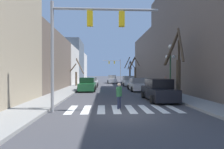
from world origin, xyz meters
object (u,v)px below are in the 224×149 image
Objects in this scene: car_at_intersection at (138,85)px; car_driving_away_lane at (91,82)px; street_lamp_right_corner at (170,60)px; car_driving_toward_lane at (128,81)px; traffic_signal_far at (116,65)px; car_parked_right_far at (87,85)px; car_parked_right_near at (112,79)px; street_tree_right_far at (77,73)px; traffic_signal_near at (83,33)px; pedestrian_on_left_sidewalk at (119,93)px; street_tree_right_near at (177,64)px; car_parked_right_mid at (158,90)px; street_tree_left_far at (135,71)px; street_tree_right_mid at (130,71)px; pedestrian_near_right_corner at (165,82)px.

car_at_intersection reaches higher than car_driving_away_lane.
car_driving_toward_lane is (-1.85, 14.42, -2.67)m from street_lamp_right_corner.
traffic_signal_far is at bearing 93.69° from street_lamp_right_corner.
traffic_signal_far is 1.42× the size of car_parked_right_far.
car_parked_right_near is 11.46m from street_tree_right_far.
traffic_signal_near is at bearing 155.23° from car_at_intersection.
car_at_intersection is at bearing -89.04° from traffic_signal_far.
street_lamp_right_corner reaches higher than pedestrian_on_left_sidewalk.
pedestrian_on_left_sidewalk is at bearing -73.82° from street_tree_right_far.
car_parked_right_near is at bearing 8.08° from car_at_intersection.
car_parked_right_far is 11.32m from pedestrian_on_left_sidewalk.
street_tree_right_far is at bearing 97.03° from car_driving_toward_lane.
street_lamp_right_corner is at bearing -51.43° from street_tree_right_far.
pedestrian_on_left_sidewalk is 0.27× the size of street_tree_right_near.
street_tree_right_near is at bearing 32.34° from traffic_signal_near.
car_parked_right_mid is (0.60, -39.71, -3.80)m from traffic_signal_far.
street_lamp_right_corner is 17.11m from street_tree_right_far.
street_tree_left_far is 13.97m from street_tree_right_far.
street_tree_left_far is at bearing 88.42° from street_lamp_right_corner.
street_tree_right_mid is at bearing -5.87° from car_at_intersection.
street_lamp_right_corner is 25.57m from street_tree_right_mid.
car_driving_toward_lane is 0.76× the size of street_tree_right_near.
car_driving_toward_lane is 0.79× the size of street_tree_left_far.
car_at_intersection is 2.87× the size of pedestrian_near_right_corner.
car_parked_right_near is 17.06m from car_at_intersection.
car_parked_right_far is (-8.19, 5.74, -2.69)m from street_lamp_right_corner.
traffic_signal_far reaches higher than street_tree_right_near.
traffic_signal_near is 18.96m from car_driving_away_lane.
street_tree_right_mid reaches higher than street_tree_right_far.
pedestrian_on_left_sidewalk is at bearing 113.12° from pedestrian_near_right_corner.
car_at_intersection is at bearing 179.76° from car_driving_toward_lane.
street_tree_left_far is (8.79, 15.88, 1.87)m from car_parked_right_far.
car_parked_right_far is at bearing 167.09° from car_parked_right_near.
car_parked_right_near is 8.71m from car_driving_toward_lane.
pedestrian_near_right_corner is at bearing -84.39° from traffic_signal_far.
street_tree_right_near is at bearing 157.33° from pedestrian_on_left_sidewalk.
street_lamp_right_corner is 0.98× the size of car_driving_away_lane.
car_parked_right_near reaches higher than car_driving_away_lane.
car_driving_away_lane is at bearing -133.96° from street_tree_left_far.
car_parked_right_far is 2.71× the size of pedestrian_near_right_corner.
street_tree_right_far is 18.16m from street_tree_right_near.
street_lamp_right_corner reaches higher than street_tree_right_far.
car_parked_right_mid is 1.00× the size of street_tree_right_far.
car_driving_away_lane is 3.00× the size of pedestrian_on_left_sidewalk.
street_tree_right_mid is 1.01× the size of street_tree_right_near.
car_driving_toward_lane is (5.53, 20.44, -3.69)m from traffic_signal_near.
car_at_intersection is 0.85× the size of street_tree_left_far.
pedestrian_near_right_corner is at bearing -89.03° from street_tree_left_far.
street_tree_right_near reaches higher than car_at_intersection.
car_at_intersection is 3.01× the size of pedestrian_on_left_sidewalk.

